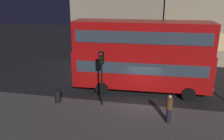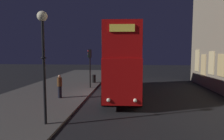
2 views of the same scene
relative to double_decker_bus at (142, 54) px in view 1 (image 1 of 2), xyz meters
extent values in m
plane|color=black|center=(0.40, -1.92, -3.19)|extent=(80.00, 80.00, 0.00)
cube|color=#423F3D|center=(0.40, -6.64, -3.13)|extent=(44.00, 7.71, 0.12)
cube|color=#F9E09E|center=(-6.97, 8.76, -0.41)|extent=(1.30, 0.06, 2.54)
cube|color=#F2D18C|center=(-4.94, 8.76, -0.90)|extent=(1.30, 0.06, 2.50)
cube|color=#F9E09E|center=(-2.91, 8.76, -0.47)|extent=(1.30, 0.06, 2.28)
cube|color=#E5C67F|center=(-0.88, 8.76, -0.56)|extent=(1.30, 0.06, 1.98)
cube|color=#F2D18C|center=(1.15, 8.76, -0.65)|extent=(1.30, 0.06, 2.54)
cube|color=#E5C67F|center=(4.57, 8.38, -0.88)|extent=(1.87, 0.06, 2.02)
cube|color=#F2D18C|center=(7.49, 8.38, -0.46)|extent=(1.87, 0.06, 1.93)
cube|color=#9E0C0C|center=(0.00, 0.00, -1.23)|extent=(10.91, 2.91, 2.89)
cube|color=#9E0C0C|center=(0.00, 0.00, 1.38)|extent=(10.69, 2.85, 2.33)
cube|color=#2D3842|center=(0.00, 0.00, -0.87)|extent=(10.05, 2.94, 0.90)
cube|color=#2D3842|center=(0.00, 0.00, 1.50)|extent=(10.05, 2.94, 0.90)
cube|color=#F2D84C|center=(5.35, 0.20, 2.03)|extent=(0.14, 1.50, 0.44)
sphere|color=white|center=(5.39, 1.02, -2.32)|extent=(0.24, 0.24, 0.24)
sphere|color=white|center=(5.45, -0.60, -2.32)|extent=(0.24, 0.24, 0.24)
cylinder|color=black|center=(3.62, 1.44, -2.67)|extent=(1.04, 0.28, 1.03)
cylinder|color=black|center=(3.72, -1.16, -2.67)|extent=(1.04, 0.28, 1.03)
cylinder|color=black|center=(-3.03, 1.19, -2.67)|extent=(1.04, 0.28, 1.03)
cylinder|color=black|center=(-2.93, -1.41, -2.67)|extent=(1.04, 0.28, 1.03)
cylinder|color=black|center=(-2.43, -3.36, -1.53)|extent=(0.12, 0.12, 3.08)
cube|color=black|center=(-2.43, -3.36, 0.44)|extent=(0.33, 0.27, 0.85)
sphere|color=red|center=(-2.44, -3.50, 0.71)|extent=(0.17, 0.17, 0.17)
sphere|color=black|center=(-2.44, -3.50, 0.44)|extent=(0.17, 0.17, 0.17)
sphere|color=black|center=(-2.44, -3.50, 0.17)|extent=(0.17, 0.17, 0.17)
cylinder|color=black|center=(2.17, -4.89, -2.59)|extent=(0.31, 0.31, 0.95)
cylinder|color=#513319|center=(2.17, -4.89, -1.77)|extent=(0.39, 0.39, 0.69)
sphere|color=tan|center=(2.17, -4.89, -1.32)|extent=(0.22, 0.22, 0.22)
cylinder|color=black|center=(-5.71, -3.58, -2.59)|extent=(0.46, 0.46, 0.94)
camera|label=1|loc=(1.37, -18.23, 4.61)|focal=37.87mm
camera|label=2|loc=(16.89, 0.64, 0.61)|focal=30.81mm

